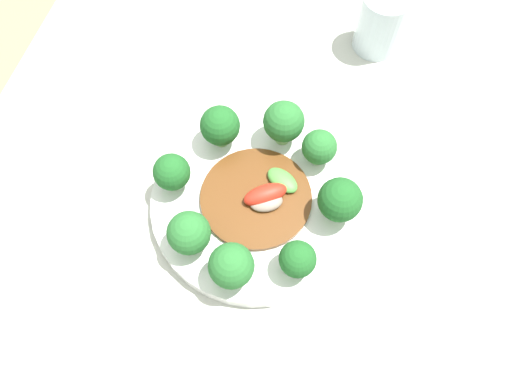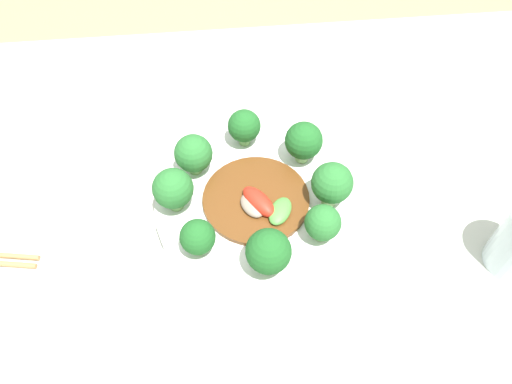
{
  "view_description": "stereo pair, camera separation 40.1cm",
  "coord_description": "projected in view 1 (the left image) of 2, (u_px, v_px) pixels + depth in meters",
  "views": [
    {
      "loc": [
        -0.32,
        -0.09,
        1.31
      ],
      "look_at": [
        -0.04,
        -0.02,
        0.75
      ],
      "focal_mm": 35.0,
      "sensor_mm": 36.0,
      "label": 1
    },
    {
      "loc": [
        -0.08,
        -0.41,
        1.28
      ],
      "look_at": [
        -0.04,
        -0.02,
        0.75
      ],
      "focal_mm": 35.0,
      "sensor_mm": 36.0,
      "label": 2
    }
  ],
  "objects": [
    {
      "name": "drinking_glass",
      "position": [
        381.0,
        22.0,
        0.76
      ],
      "size": [
        0.07,
        0.07,
        0.1
      ],
      "color": "silver",
      "rests_on": "table"
    },
    {
      "name": "broccoli_east",
      "position": [
        284.0,
        122.0,
        0.65
      ],
      "size": [
        0.06,
        0.06,
        0.07
      ],
      "color": "#89B76B",
      "rests_on": "plate"
    },
    {
      "name": "table",
      "position": [
        251.0,
        258.0,
        1.01
      ],
      "size": [
        1.16,
        0.8,
        0.7
      ],
      "color": "#B7BCAD",
      "rests_on": "ground_plane"
    },
    {
      "name": "broccoli_southwest",
      "position": [
        298.0,
        259.0,
        0.58
      ],
      "size": [
        0.04,
        0.04,
        0.06
      ],
      "color": "#7AAD5B",
      "rests_on": "plate"
    },
    {
      "name": "broccoli_west",
      "position": [
        231.0,
        266.0,
        0.57
      ],
      "size": [
        0.05,
        0.05,
        0.07
      ],
      "color": "#70A356",
      "rests_on": "plate"
    },
    {
      "name": "ground_plane",
      "position": [
        252.0,
        301.0,
        1.32
      ],
      "size": [
        8.0,
        8.0,
        0.0
      ],
      "primitive_type": "plane",
      "color": "#9E8460"
    },
    {
      "name": "broccoli_northeast",
      "position": [
        220.0,
        126.0,
        0.66
      ],
      "size": [
        0.05,
        0.05,
        0.07
      ],
      "color": "#89B76B",
      "rests_on": "plate"
    },
    {
      "name": "plate",
      "position": [
        256.0,
        202.0,
        0.66
      ],
      "size": [
        0.28,
        0.28,
        0.02
      ],
      "color": "white",
      "rests_on": "table"
    },
    {
      "name": "stirfry_center",
      "position": [
        260.0,
        196.0,
        0.65
      ],
      "size": [
        0.15,
        0.15,
        0.03
      ],
      "color": "#5B3314",
      "rests_on": "plate"
    },
    {
      "name": "broccoli_northwest",
      "position": [
        189.0,
        233.0,
        0.59
      ],
      "size": [
        0.05,
        0.05,
        0.06
      ],
      "color": "#70A356",
      "rests_on": "plate"
    },
    {
      "name": "broccoli_south",
      "position": [
        340.0,
        200.0,
        0.61
      ],
      "size": [
        0.06,
        0.06,
        0.07
      ],
      "color": "#7AAD5B",
      "rests_on": "plate"
    },
    {
      "name": "broccoli_southeast",
      "position": [
        319.0,
        147.0,
        0.65
      ],
      "size": [
        0.05,
        0.05,
        0.06
      ],
      "color": "#89B76B",
      "rests_on": "plate"
    },
    {
      "name": "broccoli_north",
      "position": [
        172.0,
        172.0,
        0.63
      ],
      "size": [
        0.05,
        0.05,
        0.06
      ],
      "color": "#70A356",
      "rests_on": "plate"
    }
  ]
}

